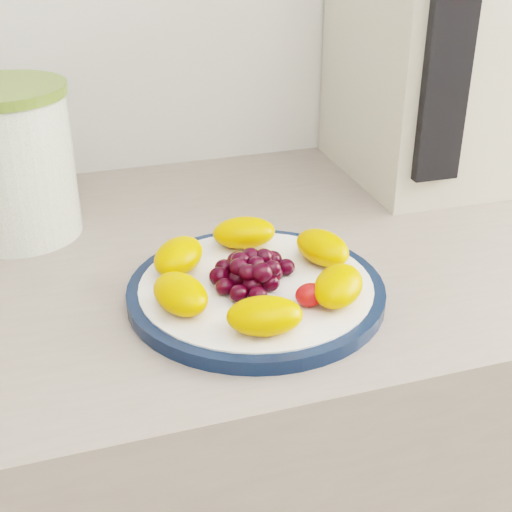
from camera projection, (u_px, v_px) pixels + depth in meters
name	position (u px, v px, depth m)	size (l,w,h in m)	color
counter	(284.00, 501.00, 1.09)	(3.50, 0.60, 0.90)	gray
plate_rim	(256.00, 292.00, 0.75)	(0.27, 0.27, 0.01)	#0C1A35
plate_face	(256.00, 291.00, 0.75)	(0.24, 0.24, 0.02)	white
canister	(13.00, 167.00, 0.85)	(0.14, 0.14, 0.17)	#466624
canister_lid	(0.00, 90.00, 0.81)	(0.15, 0.15, 0.01)	#58702B
appliance_body	(424.00, 56.00, 1.00)	(0.20, 0.28, 0.34)	beige
appliance_panel	(445.00, 79.00, 0.86)	(0.06, 0.02, 0.26)	black
fruit_plate	(256.00, 271.00, 0.73)	(0.23, 0.23, 0.03)	orange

